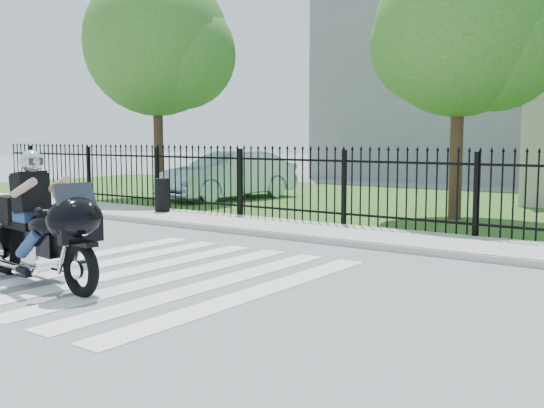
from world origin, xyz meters
The scene contains 12 objects.
ground centered at (0.00, 0.00, 0.00)m, with size 120.00×120.00×0.00m, color slate.
crosswalk centered at (0.00, 0.00, 0.01)m, with size 5.00×5.50×0.01m, color silver, non-canonical shape.
sidewalk centered at (0.00, 5.00, 0.06)m, with size 40.00×2.00×0.12m, color #ADAAA3.
curb centered at (0.00, 4.00, 0.06)m, with size 40.00×0.12×0.12m, color #ADAAA3.
grass_strip centered at (0.00, 12.00, 0.01)m, with size 40.00×12.00×0.02m, color #27541D.
iron_fence centered at (0.00, 6.00, 0.90)m, with size 26.00×0.04×1.80m.
tree_left centered at (-8.50, 8.50, 5.17)m, with size 4.80×4.80×7.58m.
tree_mid centered at (1.50, 9.00, 4.67)m, with size 4.20×4.20×6.78m.
building_tall centered at (-3.00, 26.00, 6.00)m, with size 15.00×10.00×12.00m, color gray.
motorcycle_rider centered at (-0.90, -1.29, 0.80)m, with size 2.94×1.14×1.94m.
parked_car centered at (-6.52, 9.78, 0.82)m, with size 1.69×4.86×1.60m, color silver.
litter_bin centered at (-5.12, 5.32, 0.56)m, with size 0.39×0.39×0.88m, color black.
Camera 1 is at (7.07, -6.60, 2.08)m, focal length 42.00 mm.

